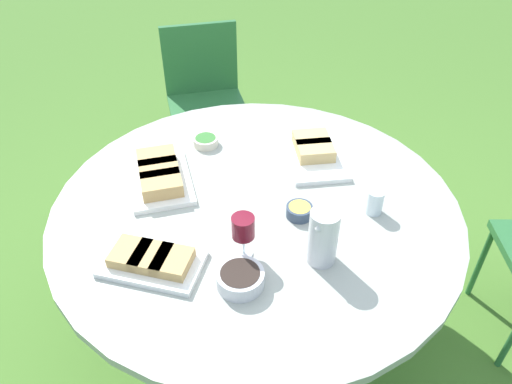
% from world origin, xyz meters
% --- Properties ---
extents(ground_plane, '(40.00, 40.00, 0.00)m').
position_xyz_m(ground_plane, '(0.00, 0.00, 0.00)').
color(ground_plane, '#4C7A2D').
extents(dining_table, '(1.49, 1.49, 0.74)m').
position_xyz_m(dining_table, '(0.00, 0.00, 0.65)').
color(dining_table, '#4C4C51').
rests_on(dining_table, ground_plane).
extents(chair_near_right, '(0.61, 0.61, 0.89)m').
position_xyz_m(chair_near_right, '(-0.92, -0.94, 0.52)').
color(chair_near_right, '#2D6B38').
rests_on(chair_near_right, ground_plane).
extents(water_pitcher, '(0.10, 0.09, 0.20)m').
position_xyz_m(water_pitcher, '(0.12, 0.32, 0.84)').
color(water_pitcher, silver).
rests_on(water_pitcher, dining_table).
extents(wine_glass, '(0.07, 0.07, 0.16)m').
position_xyz_m(wine_glass, '(0.23, 0.10, 0.86)').
color(wine_glass, silver).
rests_on(wine_glass, dining_table).
extents(platter_bread_main, '(0.41, 0.41, 0.07)m').
position_xyz_m(platter_bread_main, '(0.08, -0.39, 0.78)').
color(platter_bread_main, white).
rests_on(platter_bread_main, dining_table).
extents(platter_charcuterie, '(0.39, 0.38, 0.07)m').
position_xyz_m(platter_charcuterie, '(-0.38, 0.04, 0.77)').
color(platter_charcuterie, white).
rests_on(platter_charcuterie, dining_table).
extents(platter_sandwich_side, '(0.28, 0.36, 0.06)m').
position_xyz_m(platter_sandwich_side, '(0.43, -0.12, 0.77)').
color(platter_sandwich_side, white).
rests_on(platter_sandwich_side, dining_table).
extents(bowl_fries, '(0.09, 0.09, 0.04)m').
position_xyz_m(bowl_fries, '(-0.03, 0.16, 0.77)').
color(bowl_fries, '#334256').
rests_on(bowl_fries, dining_table).
extents(bowl_salad, '(0.11, 0.11, 0.04)m').
position_xyz_m(bowl_salad, '(-0.22, -0.39, 0.76)').
color(bowl_salad, beige).
rests_on(bowl_salad, dining_table).
extents(bowl_olives, '(0.15, 0.15, 0.05)m').
position_xyz_m(bowl_olives, '(0.34, 0.16, 0.77)').
color(bowl_olives, silver).
rests_on(bowl_olives, dining_table).
extents(cup_water_near, '(0.06, 0.06, 0.09)m').
position_xyz_m(cup_water_near, '(-0.19, 0.38, 0.79)').
color(cup_water_near, silver).
rests_on(cup_water_near, dining_table).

